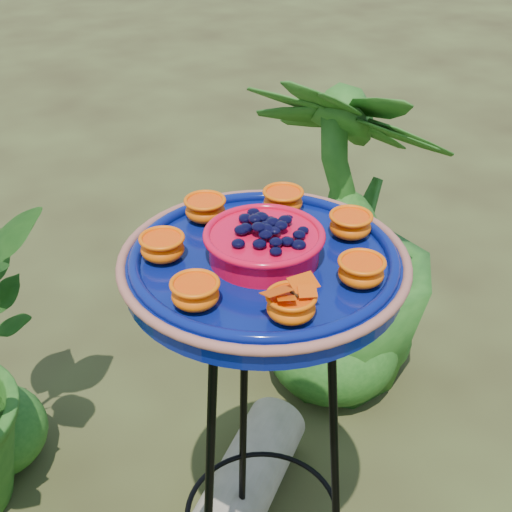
# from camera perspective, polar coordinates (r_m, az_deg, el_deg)

# --- Properties ---
(tripod_stand) EXTENTS (0.42, 0.42, 0.96)m
(tripod_stand) POSITION_cam_1_polar(r_m,az_deg,el_deg) (1.50, 0.54, -13.90)
(tripod_stand) COLOR black
(tripod_stand) RESTS_ON ground
(feeder_dish) EXTENTS (0.59, 0.59, 0.11)m
(feeder_dish) POSITION_cam_1_polar(r_m,az_deg,el_deg) (1.23, 0.64, -0.28)
(feeder_dish) COLOR #07135C
(feeder_dish) RESTS_ON tripod_stand
(driftwood_log) EXTENTS (0.52, 0.47, 0.18)m
(driftwood_log) POSITION_cam_1_polar(r_m,az_deg,el_deg) (2.06, -0.92, -17.80)
(driftwood_log) COLOR tan
(driftwood_log) RESTS_ON ground
(shrub_back_right) EXTENTS (0.84, 0.84, 1.07)m
(shrub_back_right) POSITION_cam_1_polar(r_m,az_deg,el_deg) (2.24, 7.06, 1.66)
(shrub_back_right) COLOR #1D5115
(shrub_back_right) RESTS_ON ground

